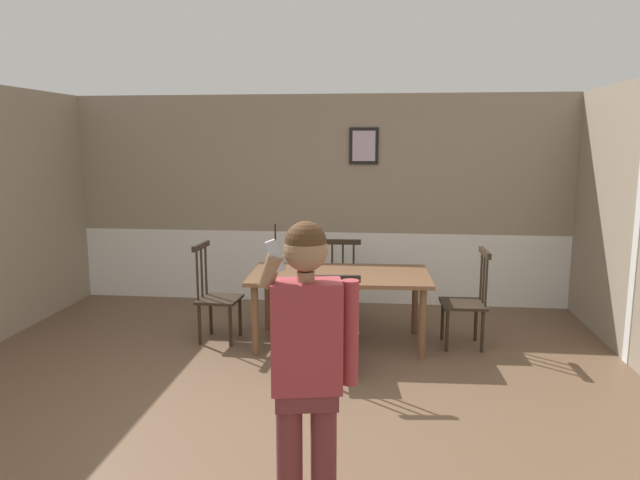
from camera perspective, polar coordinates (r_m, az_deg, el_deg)
ground_plane at (r=4.69m, az=-4.90°, el=-17.15°), size 7.57×7.57×0.00m
room_back_partition at (r=7.64m, az=-0.07°, el=3.53°), size 6.49×0.17×2.69m
dining_table at (r=6.09m, az=1.92°, el=-3.99°), size 1.88×1.06×0.75m
chair_near_window at (r=6.23m, az=14.11°, el=-5.78°), size 0.45×0.45×1.02m
chair_by_doorway at (r=7.01m, az=2.18°, el=-4.03°), size 0.45×0.45×0.93m
chair_at_table_head at (r=5.30m, az=1.56°, el=-8.47°), size 0.45×0.45×0.97m
chair_opposite_corner at (r=6.33m, az=-10.11°, el=-5.36°), size 0.44×0.44×1.05m
person_figure at (r=3.10m, az=-1.22°, el=-11.69°), size 0.52×0.26×1.72m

